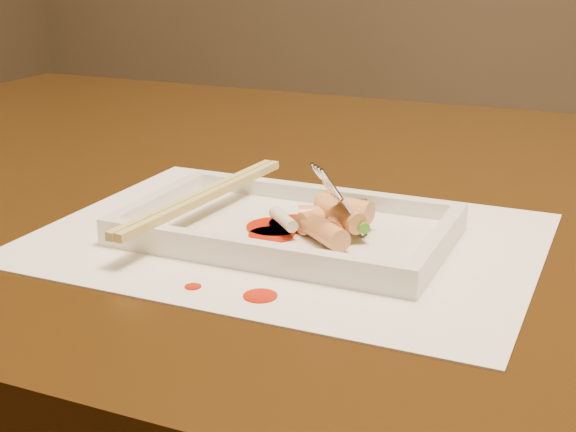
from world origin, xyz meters
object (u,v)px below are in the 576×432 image
at_px(table, 299,265).
at_px(plate_base, 288,232).
at_px(placemat, 288,238).
at_px(chopstick_a, 200,195).
at_px(fork, 380,143).

height_order(table, plate_base, plate_base).
xyz_separation_m(placemat, chopstick_a, (-0.08, 0.00, 0.03)).
bearing_deg(table, plate_base, -69.82).
bearing_deg(plate_base, placemat, 180.00).
height_order(placemat, plate_base, plate_base).
bearing_deg(chopstick_a, placemat, 0.00).
bearing_deg(fork, table, 130.30).
relative_size(chopstick_a, fork, 1.67).
xyz_separation_m(plate_base, chopstick_a, (-0.08, 0.00, 0.02)).
distance_m(plate_base, chopstick_a, 0.08).
bearing_deg(placemat, chopstick_a, 180.00).
bearing_deg(table, chopstick_a, -95.40).
distance_m(table, plate_base, 0.22).
bearing_deg(table, placemat, -69.82).
xyz_separation_m(table, chopstick_a, (-0.02, -0.18, 0.13)).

